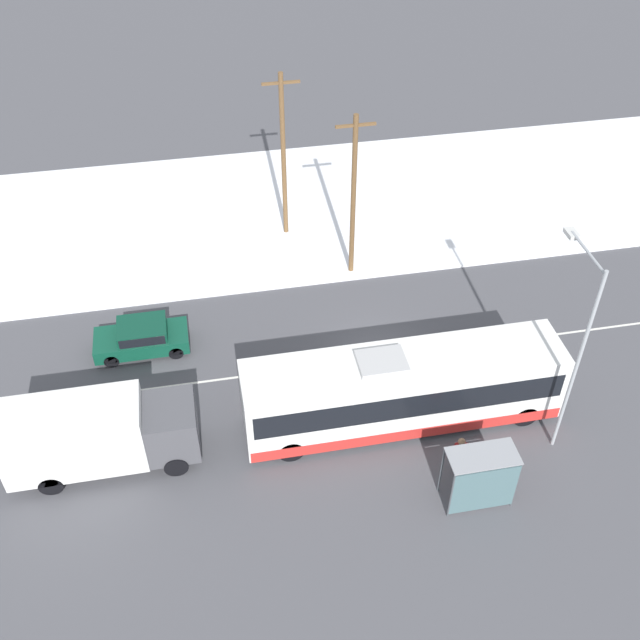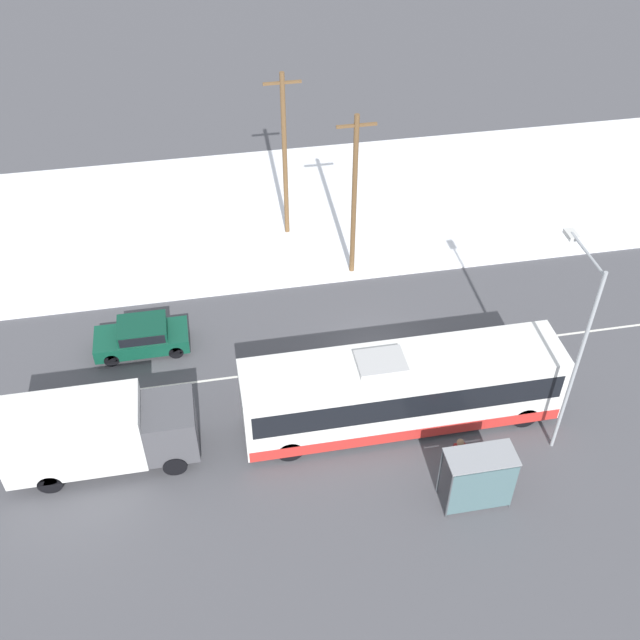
{
  "view_description": "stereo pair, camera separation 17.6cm",
  "coord_description": "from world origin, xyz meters",
  "px_view_note": "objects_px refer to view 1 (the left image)",
  "views": [
    {
      "loc": [
        -6.81,
        -22.53,
        22.69
      ],
      "look_at": [
        -2.25,
        1.39,
        1.4
      ],
      "focal_mm": 42.0,
      "sensor_mm": 36.0,
      "label": 1
    },
    {
      "loc": [
        -6.64,
        -22.56,
        22.69
      ],
      "look_at": [
        -2.25,
        1.39,
        1.4
      ],
      "focal_mm": 42.0,
      "sensor_mm": 36.0,
      "label": 2
    }
  ],
  "objects_px": {
    "sedan_car": "(142,336)",
    "box_truck": "(96,434)",
    "city_bus": "(403,390)",
    "streetlamp": "(577,335)",
    "bus_shelter": "(483,475)",
    "utility_pole_snowlot": "(283,156)",
    "utility_pole_roadside": "(353,196)",
    "pedestrian_at_stop": "(460,451)"
  },
  "relations": [
    {
      "from": "pedestrian_at_stop",
      "to": "bus_shelter",
      "type": "relative_size",
      "value": 0.69
    },
    {
      "from": "sedan_car",
      "to": "pedestrian_at_stop",
      "type": "bearing_deg",
      "value": 142.39
    },
    {
      "from": "utility_pole_roadside",
      "to": "city_bus",
      "type": "bearing_deg",
      "value": -91.15
    },
    {
      "from": "city_bus",
      "to": "bus_shelter",
      "type": "height_order",
      "value": "city_bus"
    },
    {
      "from": "box_truck",
      "to": "streetlamp",
      "type": "distance_m",
      "value": 17.49
    },
    {
      "from": "box_truck",
      "to": "sedan_car",
      "type": "relative_size",
      "value": 1.72
    },
    {
      "from": "city_bus",
      "to": "streetlamp",
      "type": "distance_m",
      "value": 6.78
    },
    {
      "from": "bus_shelter",
      "to": "utility_pole_roadside",
      "type": "distance_m",
      "value": 14.56
    },
    {
      "from": "city_bus",
      "to": "pedestrian_at_stop",
      "type": "height_order",
      "value": "city_bus"
    },
    {
      "from": "city_bus",
      "to": "sedan_car",
      "type": "height_order",
      "value": "city_bus"
    },
    {
      "from": "utility_pole_snowlot",
      "to": "streetlamp",
      "type": "bearing_deg",
      "value": -63.03
    },
    {
      "from": "box_truck",
      "to": "streetlamp",
      "type": "bearing_deg",
      "value": -6.04
    },
    {
      "from": "pedestrian_at_stop",
      "to": "streetlamp",
      "type": "bearing_deg",
      "value": 13.3
    },
    {
      "from": "sedan_car",
      "to": "box_truck",
      "type": "bearing_deg",
      "value": 75.48
    },
    {
      "from": "sedan_car",
      "to": "pedestrian_at_stop",
      "type": "xyz_separation_m",
      "value": [
        11.43,
        -8.81,
        0.26
      ]
    },
    {
      "from": "bus_shelter",
      "to": "streetlamp",
      "type": "relative_size",
      "value": 0.29
    },
    {
      "from": "utility_pole_roadside",
      "to": "box_truck",
      "type": "bearing_deg",
      "value": -140.01
    },
    {
      "from": "sedan_car",
      "to": "streetlamp",
      "type": "xyz_separation_m",
      "value": [
        15.46,
        -7.86,
        4.46
      ]
    },
    {
      "from": "box_truck",
      "to": "utility_pole_snowlot",
      "type": "height_order",
      "value": "utility_pole_snowlot"
    },
    {
      "from": "pedestrian_at_stop",
      "to": "bus_shelter",
      "type": "bearing_deg",
      "value": -82.96
    },
    {
      "from": "box_truck",
      "to": "utility_pole_roadside",
      "type": "distance_m",
      "value": 15.56
    },
    {
      "from": "sedan_car",
      "to": "utility_pole_roadside",
      "type": "bearing_deg",
      "value": -159.55
    },
    {
      "from": "city_bus",
      "to": "pedestrian_at_stop",
      "type": "relative_size",
      "value": 7.27
    },
    {
      "from": "city_bus",
      "to": "streetlamp",
      "type": "xyz_separation_m",
      "value": [
        5.49,
        -1.81,
        3.55
      ]
    },
    {
      "from": "bus_shelter",
      "to": "streetlamp",
      "type": "bearing_deg",
      "value": 33.96
    },
    {
      "from": "sedan_car",
      "to": "utility_pole_snowlot",
      "type": "bearing_deg",
      "value": -134.21
    },
    {
      "from": "utility_pole_roadside",
      "to": "utility_pole_snowlot",
      "type": "xyz_separation_m",
      "value": [
        -2.64,
        3.95,
        0.21
      ]
    },
    {
      "from": "city_bus",
      "to": "bus_shelter",
      "type": "relative_size",
      "value": 5.03
    },
    {
      "from": "city_bus",
      "to": "bus_shelter",
      "type": "xyz_separation_m",
      "value": [
        1.66,
        -4.38,
        -0.04
      ]
    },
    {
      "from": "box_truck",
      "to": "utility_pole_roadside",
      "type": "bearing_deg",
      "value": 39.99
    },
    {
      "from": "pedestrian_at_stop",
      "to": "utility_pole_roadside",
      "type": "xyz_separation_m",
      "value": [
        -1.26,
        12.6,
        3.35
      ]
    },
    {
      "from": "city_bus",
      "to": "box_truck",
      "type": "bearing_deg",
      "value": -179.98
    },
    {
      "from": "streetlamp",
      "to": "utility_pole_snowlot",
      "type": "height_order",
      "value": "utility_pole_snowlot"
    },
    {
      "from": "sedan_car",
      "to": "streetlamp",
      "type": "distance_m",
      "value": 17.91
    },
    {
      "from": "box_truck",
      "to": "pedestrian_at_stop",
      "type": "xyz_separation_m",
      "value": [
        13.0,
        -2.75,
        -0.64
      ]
    },
    {
      "from": "pedestrian_at_stop",
      "to": "streetlamp",
      "type": "distance_m",
      "value": 5.9
    },
    {
      "from": "utility_pole_snowlot",
      "to": "utility_pole_roadside",
      "type": "bearing_deg",
      "value": -56.18
    },
    {
      "from": "streetlamp",
      "to": "utility_pole_snowlot",
      "type": "bearing_deg",
      "value": 116.97
    },
    {
      "from": "box_truck",
      "to": "sedan_car",
      "type": "distance_m",
      "value": 6.32
    },
    {
      "from": "city_bus",
      "to": "streetlamp",
      "type": "bearing_deg",
      "value": -18.22
    },
    {
      "from": "utility_pole_roadside",
      "to": "bus_shelter",
      "type": "bearing_deg",
      "value": -84.12
    },
    {
      "from": "box_truck",
      "to": "bus_shelter",
      "type": "bearing_deg",
      "value": -18.35
    }
  ]
}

